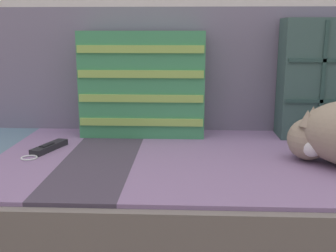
# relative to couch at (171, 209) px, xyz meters

# --- Properties ---
(couch) EXTENTS (1.98, 0.88, 0.37)m
(couch) POSITION_rel_couch_xyz_m (0.00, 0.00, 0.00)
(couch) COLOR #3D3838
(couch) RESTS_ON ground_plane
(sofa_backrest) EXTENTS (1.94, 0.14, 0.45)m
(sofa_backrest) POSITION_rel_couch_xyz_m (0.00, 0.37, 0.41)
(sofa_backrest) COLOR slate
(sofa_backrest) RESTS_ON couch
(throw_pillow_quilted) EXTENTS (0.37, 0.14, 0.41)m
(throw_pillow_quilted) POSITION_rel_couch_xyz_m (0.55, 0.22, 0.39)
(throw_pillow_quilted) COLOR #38514C
(throw_pillow_quilted) RESTS_ON couch
(throw_pillow_striped) EXTENTS (0.43, 0.14, 0.36)m
(throw_pillow_striped) POSITION_rel_couch_xyz_m (-0.11, 0.22, 0.37)
(throw_pillow_striped) COLOR #3D8956
(throw_pillow_striped) RESTS_ON couch
(game_remote_far) EXTENTS (0.10, 0.20, 0.02)m
(game_remote_far) POSITION_rel_couch_xyz_m (-0.39, -0.00, 0.20)
(game_remote_far) COLOR black
(game_remote_far) RESTS_ON couch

